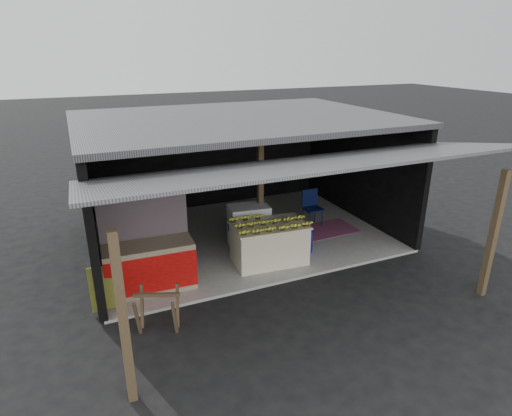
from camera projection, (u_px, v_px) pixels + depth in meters
name	position (u px, v px, depth m)	size (l,w,h in m)	color
ground	(285.00, 283.00, 8.70)	(80.00, 80.00, 0.00)	black
concrete_slab	(240.00, 235.00, 10.83)	(7.00, 5.00, 0.06)	gray
shophouse	(234.00, 153.00, 10.38)	(7.40, 7.29, 3.02)	black
banana_table	(269.00, 243.00, 9.30)	(1.68, 1.11, 0.88)	silver
banana_pile	(269.00, 221.00, 9.12)	(1.48, 0.89, 0.17)	yellow
white_crate	(249.00, 226.00, 10.01)	(0.97, 0.71, 1.02)	white
neighbor_stall	(149.00, 264.00, 8.25)	(1.72, 0.83, 1.74)	#998466
green_signboard	(105.00, 288.00, 7.64)	(0.54, 0.04, 0.82)	black
sawhorse	(158.00, 307.00, 7.06)	(0.84, 0.83, 0.73)	brown
water_barrel	(305.00, 241.00, 9.85)	(0.34, 0.34, 0.50)	#0E0E9B
plastic_chair	(311.00, 204.00, 11.25)	(0.46, 0.46, 0.95)	#0A133B
magenta_rug	(327.00, 229.00, 11.11)	(1.50, 1.00, 0.01)	#781A4F
picture_frames	(202.00, 144.00, 12.16)	(1.62, 0.04, 0.46)	black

